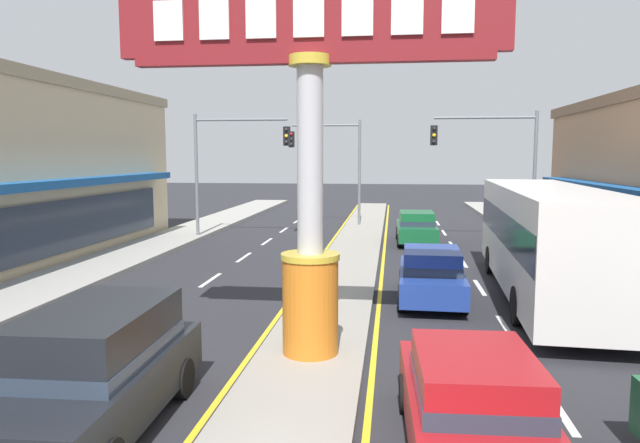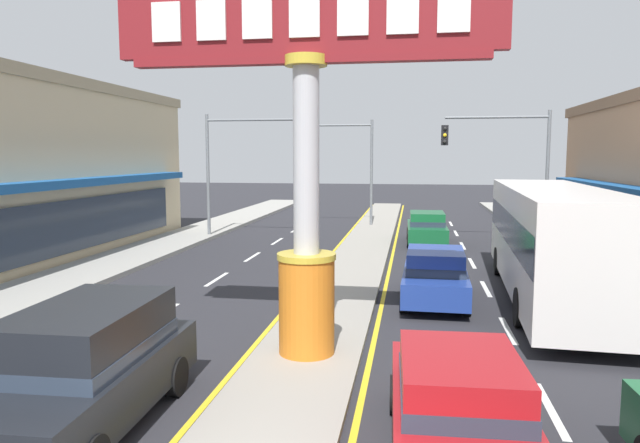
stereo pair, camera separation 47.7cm
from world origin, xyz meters
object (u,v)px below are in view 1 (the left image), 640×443
(traffic_light_median_far, at_px, (334,155))
(sedan_mid_left_lane, at_px, (472,403))
(traffic_light_right_side, at_px, (496,154))
(bus_far_right_lane, at_px, (546,235))
(traffic_light_left_side, at_px, (230,154))
(district_sign, at_px, (310,149))
(sedan_kerb_right, at_px, (431,274))
(suv_far_left_oncoming, at_px, (95,369))
(sedan_near_left_lane, at_px, (416,227))

(traffic_light_median_far, relative_size, sedan_mid_left_lane, 1.42)
(traffic_light_right_side, bearing_deg, bus_far_right_lane, -91.56)
(traffic_light_left_side, relative_size, bus_far_right_lane, 0.55)
(district_sign, bearing_deg, sedan_kerb_right, 61.82)
(bus_far_right_lane, height_order, suv_far_left_oncoming, bus_far_right_lane)
(sedan_near_left_lane, xyz_separation_m, sedan_mid_left_lane, (0.00, -19.76, 0.00))
(traffic_light_right_side, distance_m, suv_far_left_oncoming, 22.09)
(traffic_light_median_far, xyz_separation_m, suv_far_left_oncoming, (-0.96, -25.77, -3.21))
(sedan_near_left_lane, bearing_deg, suv_far_left_oncoming, -105.67)
(sedan_near_left_lane, distance_m, sedan_kerb_right, 11.02)
(district_sign, bearing_deg, bus_far_right_lane, 44.36)
(bus_far_right_lane, relative_size, sedan_near_left_lane, 2.62)
(traffic_light_median_far, distance_m, sedan_near_left_lane, 8.33)
(district_sign, relative_size, traffic_light_left_side, 1.23)
(traffic_light_left_side, xyz_separation_m, sedan_kerb_right, (9.10, -11.36, -3.46))
(bus_far_right_lane, distance_m, sedan_kerb_right, 3.56)
(traffic_light_right_side, height_order, sedan_mid_left_lane, traffic_light_right_side)
(traffic_light_left_side, relative_size, sedan_mid_left_lane, 1.42)
(traffic_light_left_side, xyz_separation_m, sedan_near_left_lane, (9.11, -0.34, -3.46))
(traffic_light_median_far, bearing_deg, traffic_light_right_side, -35.91)
(sedan_kerb_right, bearing_deg, sedan_mid_left_lane, -89.98)
(suv_far_left_oncoming, bearing_deg, traffic_light_median_far, 87.88)
(traffic_light_right_side, bearing_deg, traffic_light_left_side, 179.24)
(traffic_light_median_far, xyz_separation_m, sedan_mid_left_lane, (4.57, -25.84, -3.41))
(traffic_light_left_side, bearing_deg, sedan_mid_left_lane, -65.63)
(suv_far_left_oncoming, distance_m, sedan_kerb_right, 10.28)
(sedan_near_left_lane, height_order, sedan_mid_left_lane, same)
(district_sign, height_order, suv_far_left_oncoming, district_sign)
(suv_far_left_oncoming, height_order, sedan_kerb_right, suv_far_left_oncoming)
(traffic_light_median_far, xyz_separation_m, sedan_kerb_right, (4.57, -17.10, -3.41))
(traffic_light_left_side, xyz_separation_m, traffic_light_median_far, (4.54, 5.74, -0.05))
(district_sign, height_order, bus_far_right_lane, district_sign)
(traffic_light_right_side, height_order, suv_far_left_oncoming, traffic_light_right_side)
(sedan_mid_left_lane, relative_size, suv_far_left_oncoming, 0.94)
(traffic_light_left_side, height_order, traffic_light_right_side, same)
(sedan_kerb_right, bearing_deg, traffic_light_left_side, 128.71)
(bus_far_right_lane, xyz_separation_m, sedan_kerb_right, (-3.30, -0.78, -1.08))
(bus_far_right_lane, distance_m, suv_far_left_oncoming, 12.96)
(traffic_light_left_side, xyz_separation_m, bus_far_right_lane, (12.41, -10.58, -2.38))
(district_sign, height_order, sedan_kerb_right, district_sign)
(bus_far_right_lane, bearing_deg, sedan_kerb_right, -166.76)
(traffic_light_left_side, distance_m, suv_far_left_oncoming, 20.61)
(traffic_light_right_side, bearing_deg, suv_far_left_oncoming, -114.64)
(bus_far_right_lane, xyz_separation_m, suv_far_left_oncoming, (-8.82, -9.45, -0.88))
(sedan_near_left_lane, bearing_deg, sedan_kerb_right, -90.01)
(traffic_light_median_far, bearing_deg, district_sign, -85.36)
(suv_far_left_oncoming, bearing_deg, traffic_light_left_side, 100.14)
(sedan_near_left_lane, bearing_deg, traffic_light_median_far, 126.94)
(traffic_light_left_side, distance_m, bus_far_right_lane, 16.48)
(district_sign, bearing_deg, traffic_light_left_side, 111.02)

